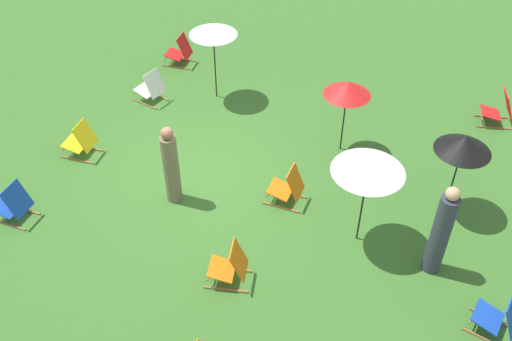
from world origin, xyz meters
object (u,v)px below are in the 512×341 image
deckchair_3 (230,266)px  deckchair_1 (81,141)px  deckchair_8 (13,204)px  umbrella_3 (347,88)px  umbrella_0 (369,165)px  deckchair_5 (499,110)px  deckchair_7 (288,188)px  deckchair_0 (151,88)px  umbrella_2 (213,30)px  deckchair_4 (180,52)px  umbrella_1 (464,144)px  person_1 (171,166)px  deckchair_6 (500,318)px  person_0 (441,232)px

deckchair_3 → deckchair_1: bearing=-127.8°
deckchair_8 → umbrella_3: 6.80m
umbrella_0 → umbrella_3: bearing=-160.3°
deckchair_5 → deckchair_7: (4.10, -3.74, 0.00)m
deckchair_0 → umbrella_2: size_ratio=0.45×
deckchair_4 → umbrella_1: (3.23, 7.15, 1.21)m
deckchair_0 → person_1: (2.90, 2.00, 0.45)m
umbrella_1 → deckchair_1: bearing=-82.8°
deckchair_7 → person_1: person_1 is taller
deckchair_6 → umbrella_0: (-1.23, -2.44, 1.40)m
umbrella_2 → person_1: (3.63, 0.62, -0.96)m
deckchair_7 → person_0: bearing=76.9°
person_0 → person_1: size_ratio=1.09×
deckchair_4 → deckchair_5: same height
deckchair_0 → deckchair_6: size_ratio=1.00×
umbrella_0 → umbrella_2: 5.47m
deckchair_6 → umbrella_1: (-2.58, -0.99, 1.21)m
person_0 → umbrella_0: bearing=154.5°
deckchair_1 → deckchair_4: same height
deckchair_7 → deckchair_3: bearing=-7.0°
deckchair_0 → umbrella_3: umbrella_3 is taller
deckchair_3 → person_0: person_0 is taller
umbrella_2 → deckchair_8: bearing=-20.6°
deckchair_4 → umbrella_3: umbrella_3 is taller
deckchair_4 → person_1: (4.73, 2.10, 0.45)m
deckchair_7 → umbrella_3: (-1.98, 0.59, 1.18)m
deckchair_6 → deckchair_8: bearing=-73.8°
deckchair_4 → deckchair_1: bearing=-8.3°
deckchair_1 → deckchair_4: bearing=172.3°
deckchair_5 → umbrella_0: bearing=-38.0°
deckchair_8 → umbrella_2: bearing=160.1°
umbrella_1 → deckchair_3: bearing=-47.2°
deckchair_7 → person_0: (0.75, 2.83, 0.52)m
umbrella_3 → deckchair_7: bearing=-16.7°
deckchair_5 → umbrella_0: 5.31m
deckchair_0 → umbrella_2: bearing=131.8°
deckchair_7 → person_0: 2.98m
deckchair_3 → person_0: size_ratio=0.45×
deckchair_1 → umbrella_3: bearing=108.8°
person_0 → person_1: 4.95m
person_0 → deckchair_5: bearing=64.3°
deckchair_0 → person_0: size_ratio=0.46×
umbrella_2 → umbrella_3: 3.49m
deckchair_7 → deckchair_8: same height
deckchair_7 → umbrella_1: size_ratio=0.48×
umbrella_2 → person_1: umbrella_2 is taller
person_1 → umbrella_3: bearing=70.5°
deckchair_5 → umbrella_1: bearing=-25.9°
umbrella_3 → person_0: person_0 is taller
deckchair_8 → person_0: person_0 is taller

